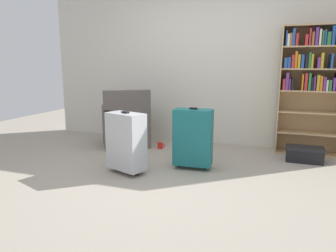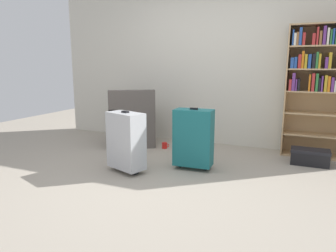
{
  "view_description": "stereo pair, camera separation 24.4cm",
  "coord_description": "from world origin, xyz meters",
  "px_view_note": "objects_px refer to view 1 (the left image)",
  "views": [
    {
      "loc": [
        1.16,
        -3.06,
        1.27
      ],
      "look_at": [
        -0.05,
        0.38,
        0.55
      ],
      "focal_mm": 33.15,
      "sensor_mm": 36.0,
      "label": 1
    },
    {
      "loc": [
        1.39,
        -2.97,
        1.27
      ],
      "look_at": [
        -0.05,
        0.38,
        0.55
      ],
      "focal_mm": 33.15,
      "sensor_mm": 36.0,
      "label": 2
    }
  ],
  "objects_px": {
    "bookshelf": "(314,79)",
    "armchair": "(126,126)",
    "mug": "(160,146)",
    "suitcase_silver": "(126,141)",
    "suitcase_teal": "(193,137)",
    "storage_box": "(304,154)"
  },
  "relations": [
    {
      "from": "armchair",
      "to": "storage_box",
      "type": "xyz_separation_m",
      "value": [
        2.64,
        0.01,
        -0.21
      ]
    },
    {
      "from": "suitcase_teal",
      "to": "suitcase_silver",
      "type": "bearing_deg",
      "value": -148.9
    },
    {
      "from": "mug",
      "to": "suitcase_silver",
      "type": "relative_size",
      "value": 0.16
    },
    {
      "from": "storage_box",
      "to": "suitcase_silver",
      "type": "distance_m",
      "value": 2.37
    },
    {
      "from": "bookshelf",
      "to": "storage_box",
      "type": "relative_size",
      "value": 3.85
    },
    {
      "from": "bookshelf",
      "to": "suitcase_teal",
      "type": "relative_size",
      "value": 2.36
    },
    {
      "from": "bookshelf",
      "to": "suitcase_silver",
      "type": "bearing_deg",
      "value": -142.55
    },
    {
      "from": "bookshelf",
      "to": "armchair",
      "type": "distance_m",
      "value": 2.85
    },
    {
      "from": "storage_box",
      "to": "suitcase_teal",
      "type": "bearing_deg",
      "value": -150.83
    },
    {
      "from": "bookshelf",
      "to": "suitcase_silver",
      "type": "distance_m",
      "value": 2.75
    },
    {
      "from": "suitcase_silver",
      "to": "suitcase_teal",
      "type": "relative_size",
      "value": 0.97
    },
    {
      "from": "bookshelf",
      "to": "suitcase_silver",
      "type": "height_order",
      "value": "bookshelf"
    },
    {
      "from": "storage_box",
      "to": "suitcase_teal",
      "type": "height_order",
      "value": "suitcase_teal"
    },
    {
      "from": "suitcase_silver",
      "to": "suitcase_teal",
      "type": "distance_m",
      "value": 0.82
    },
    {
      "from": "mug",
      "to": "storage_box",
      "type": "relative_size",
      "value": 0.26
    },
    {
      "from": "bookshelf",
      "to": "armchair",
      "type": "height_order",
      "value": "bookshelf"
    },
    {
      "from": "mug",
      "to": "suitcase_teal",
      "type": "relative_size",
      "value": 0.16
    },
    {
      "from": "suitcase_silver",
      "to": "suitcase_teal",
      "type": "xyz_separation_m",
      "value": [
        0.7,
        0.42,
        0.01
      ]
    },
    {
      "from": "storage_box",
      "to": "suitcase_teal",
      "type": "xyz_separation_m",
      "value": [
        -1.34,
        -0.75,
        0.29
      ]
    },
    {
      "from": "armchair",
      "to": "suitcase_teal",
      "type": "distance_m",
      "value": 1.5
    },
    {
      "from": "mug",
      "to": "suitcase_silver",
      "type": "height_order",
      "value": "suitcase_silver"
    },
    {
      "from": "bookshelf",
      "to": "armchair",
      "type": "relative_size",
      "value": 1.86
    }
  ]
}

